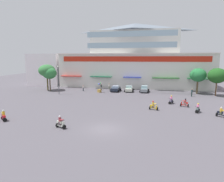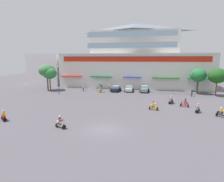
{
  "view_description": "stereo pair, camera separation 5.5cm",
  "coord_description": "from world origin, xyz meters",
  "px_view_note": "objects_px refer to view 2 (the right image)",
  "views": [
    {
      "loc": [
        5.37,
        -20.86,
        8.34
      ],
      "look_at": [
        -1.88,
        13.28,
        2.28
      ],
      "focal_mm": 30.6,
      "sensor_mm": 36.0,
      "label": 1
    },
    {
      "loc": [
        5.43,
        -20.85,
        8.34
      ],
      "look_at": [
        -1.88,
        13.28,
        2.28
      ],
      "focal_mm": 30.6,
      "sensor_mm": 36.0,
      "label": 2
    }
  ],
  "objects_px": {
    "pedestrian_2": "(109,86)",
    "pedestrian_0": "(192,92)",
    "scooter_rider_6": "(60,123)",
    "scooter_rider_4": "(185,103)",
    "scooter_rider_7": "(222,113)",
    "plaza_tree_2": "(47,71)",
    "parked_car_0": "(116,88)",
    "plaza_tree_0": "(50,73)",
    "scooter_rider_0": "(198,109)",
    "pedestrian_1": "(101,87)",
    "scooter_rider_2": "(171,100)",
    "pedestrian_3": "(83,88)",
    "scooter_rider_1": "(153,106)",
    "plaza_tree_3": "(198,75)",
    "balloon_vendor_cart": "(99,88)",
    "plaza_tree_1": "(217,76)",
    "parked_car_2": "(144,89)",
    "scooter_rider_5": "(4,116)",
    "parked_car_1": "(129,89)",
    "streetlamp_near": "(58,78)"
  },
  "relations": [
    {
      "from": "scooter_rider_7",
      "to": "pedestrian_2",
      "type": "relative_size",
      "value": 0.87
    },
    {
      "from": "scooter_rider_0",
      "to": "balloon_vendor_cart",
      "type": "bearing_deg",
      "value": 145.2
    },
    {
      "from": "plaza_tree_1",
      "to": "scooter_rider_2",
      "type": "bearing_deg",
      "value": -136.84
    },
    {
      "from": "plaza_tree_1",
      "to": "parked_car_2",
      "type": "bearing_deg",
      "value": 173.63
    },
    {
      "from": "balloon_vendor_cart",
      "to": "pedestrian_3",
      "type": "bearing_deg",
      "value": 168.68
    },
    {
      "from": "plaza_tree_1",
      "to": "pedestrian_1",
      "type": "distance_m",
      "value": 27.28
    },
    {
      "from": "scooter_rider_5",
      "to": "pedestrian_0",
      "type": "bearing_deg",
      "value": 39.11
    },
    {
      "from": "parked_car_0",
      "to": "plaza_tree_1",
      "type": "bearing_deg",
      "value": -2.73
    },
    {
      "from": "scooter_rider_4",
      "to": "scooter_rider_6",
      "type": "bearing_deg",
      "value": -139.46
    },
    {
      "from": "parked_car_1",
      "to": "streetlamp_near",
      "type": "bearing_deg",
      "value": -155.71
    },
    {
      "from": "scooter_rider_2",
      "to": "scooter_rider_4",
      "type": "bearing_deg",
      "value": -42.14
    },
    {
      "from": "plaza_tree_2",
      "to": "plaza_tree_3",
      "type": "bearing_deg",
      "value": 4.46
    },
    {
      "from": "parked_car_2",
      "to": "scooter_rider_4",
      "type": "distance_m",
      "value": 15.32
    },
    {
      "from": "scooter_rider_6",
      "to": "scooter_rider_4",
      "type": "bearing_deg",
      "value": 40.54
    },
    {
      "from": "pedestrian_1",
      "to": "pedestrian_3",
      "type": "relative_size",
      "value": 1.05
    },
    {
      "from": "pedestrian_1",
      "to": "scooter_rider_4",
      "type": "bearing_deg",
      "value": -36.46
    },
    {
      "from": "pedestrian_0",
      "to": "scooter_rider_6",
      "type": "bearing_deg",
      "value": -129.09
    },
    {
      "from": "parked_car_1",
      "to": "scooter_rider_6",
      "type": "bearing_deg",
      "value": -100.38
    },
    {
      "from": "pedestrian_2",
      "to": "scooter_rider_1",
      "type": "bearing_deg",
      "value": -57.6
    },
    {
      "from": "plaza_tree_0",
      "to": "pedestrian_3",
      "type": "bearing_deg",
      "value": 7.27
    },
    {
      "from": "plaza_tree_2",
      "to": "parked_car_0",
      "type": "distance_m",
      "value": 18.36
    },
    {
      "from": "parked_car_1",
      "to": "scooter_rider_2",
      "type": "height_order",
      "value": "scooter_rider_2"
    },
    {
      "from": "plaza_tree_0",
      "to": "scooter_rider_6",
      "type": "distance_m",
      "value": 28.76
    },
    {
      "from": "plaza_tree_1",
      "to": "balloon_vendor_cart",
      "type": "xyz_separation_m",
      "value": [
        -26.52,
        -1.16,
        -3.43
      ]
    },
    {
      "from": "pedestrian_0",
      "to": "plaza_tree_2",
      "type": "bearing_deg",
      "value": 178.29
    },
    {
      "from": "scooter_rider_4",
      "to": "scooter_rider_7",
      "type": "xyz_separation_m",
      "value": [
        4.22,
        -5.11,
        -0.01
      ]
    },
    {
      "from": "parked_car_0",
      "to": "parked_car_2",
      "type": "relative_size",
      "value": 0.92
    },
    {
      "from": "parked_car_1",
      "to": "pedestrian_1",
      "type": "bearing_deg",
      "value": 174.81
    },
    {
      "from": "parked_car_0",
      "to": "pedestrian_3",
      "type": "height_order",
      "value": "pedestrian_3"
    },
    {
      "from": "plaza_tree_3",
      "to": "scooter_rider_4",
      "type": "bearing_deg",
      "value": -109.37
    },
    {
      "from": "plaza_tree_0",
      "to": "pedestrian_3",
      "type": "relative_size",
      "value": 3.81
    },
    {
      "from": "pedestrian_1",
      "to": "pedestrian_2",
      "type": "relative_size",
      "value": 0.97
    },
    {
      "from": "parked_car_2",
      "to": "scooter_rider_4",
      "type": "height_order",
      "value": "parked_car_2"
    },
    {
      "from": "scooter_rider_1",
      "to": "plaza_tree_3",
      "type": "bearing_deg",
      "value": 59.05
    },
    {
      "from": "parked_car_1",
      "to": "scooter_rider_0",
      "type": "xyz_separation_m",
      "value": [
        12.72,
        -16.33,
        -0.13
      ]
    },
    {
      "from": "plaza_tree_0",
      "to": "plaza_tree_1",
      "type": "bearing_deg",
      "value": 1.95
    },
    {
      "from": "scooter_rider_0",
      "to": "scooter_rider_4",
      "type": "height_order",
      "value": "scooter_rider_4"
    },
    {
      "from": "scooter_rider_2",
      "to": "plaza_tree_0",
      "type": "bearing_deg",
      "value": 164.03
    },
    {
      "from": "scooter_rider_2",
      "to": "pedestrian_2",
      "type": "relative_size",
      "value": 0.9
    },
    {
      "from": "scooter_rider_5",
      "to": "pedestrian_2",
      "type": "relative_size",
      "value": 0.91
    },
    {
      "from": "scooter_rider_7",
      "to": "scooter_rider_4",
      "type": "bearing_deg",
      "value": 129.55
    },
    {
      "from": "scooter_rider_5",
      "to": "pedestrian_0",
      "type": "height_order",
      "value": "pedestrian_0"
    },
    {
      "from": "scooter_rider_0",
      "to": "pedestrian_1",
      "type": "xyz_separation_m",
      "value": [
        -20.1,
        17.01,
        0.33
      ]
    },
    {
      "from": "pedestrian_2",
      "to": "pedestrian_0",
      "type": "bearing_deg",
      "value": -15.24
    },
    {
      "from": "scooter_rider_0",
      "to": "plaza_tree_1",
      "type": "bearing_deg",
      "value": 65.19
    },
    {
      "from": "scooter_rider_0",
      "to": "scooter_rider_5",
      "type": "xyz_separation_m",
      "value": [
        -26.39,
        -9.76,
        0.04
      ]
    },
    {
      "from": "scooter_rider_1",
      "to": "scooter_rider_2",
      "type": "xyz_separation_m",
      "value": [
        3.19,
        5.06,
        0.03
      ]
    },
    {
      "from": "parked_car_0",
      "to": "scooter_rider_1",
      "type": "relative_size",
      "value": 2.64
    },
    {
      "from": "plaza_tree_0",
      "to": "pedestrian_1",
      "type": "height_order",
      "value": "plaza_tree_0"
    },
    {
      "from": "plaza_tree_0",
      "to": "scooter_rider_0",
      "type": "xyz_separation_m",
      "value": [
        32.79,
        -13.48,
        -3.89
      ]
    }
  ]
}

